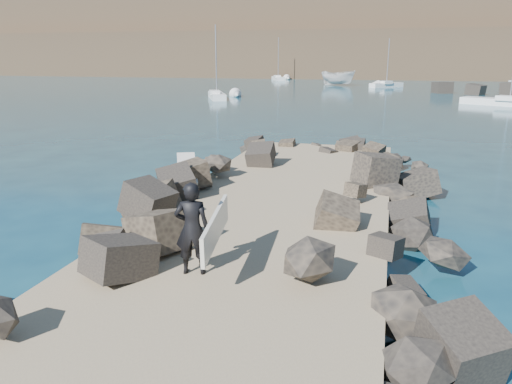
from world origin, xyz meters
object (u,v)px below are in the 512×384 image
surfboard_resting (187,172)px  surfer_with_board (195,228)px  sailboat_e (278,78)px  boat_imported (338,78)px

surfboard_resting → surfer_with_board: surfer_with_board is taller
sailboat_e → boat_imported: bearing=-48.3°
boat_imported → surfer_with_board: bearing=-149.7°
surfboard_resting → boat_imported: boat_imported is taller
surfboard_resting → sailboat_e: size_ratio=0.29×
boat_imported → sailboat_e: size_ratio=0.75×
surfboard_resting → surfer_with_board: 6.66m
surfer_with_board → sailboat_e: (-17.97, 88.31, -1.13)m
surfer_with_board → sailboat_e: bearing=101.5°
surfboard_resting → surfer_with_board: size_ratio=1.07×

